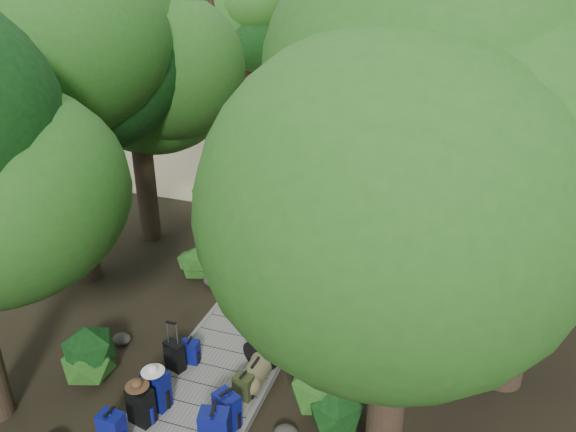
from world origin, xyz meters
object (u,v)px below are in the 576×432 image
(backpack_left_d, at_px, (190,351))
(lone_suitcase_on_sand, at_px, (357,175))
(suitcase_on_boardwalk, at_px, (175,356))
(backpack_right_c, at_px, (227,408))
(backpack_right_d, at_px, (243,385))
(duffel_right_khaki, at_px, (256,373))
(backpack_left_a, at_px, (112,429))
(duffel_right_black, at_px, (266,345))
(kayak, at_px, (273,143))
(backpack_left_c, at_px, (156,388))
(backpack_right_b, at_px, (215,429))
(backpack_left_b, at_px, (141,404))
(sun_lounger, at_px, (462,166))

(backpack_left_d, height_order, lone_suitcase_on_sand, backpack_left_d)
(suitcase_on_boardwalk, bearing_deg, backpack_right_c, -13.80)
(backpack_right_d, height_order, duffel_right_khaki, backpack_right_d)
(backpack_left_a, xyz_separation_m, duffel_right_black, (1.45, 2.79, -0.12))
(backpack_left_a, bearing_deg, suitcase_on_boardwalk, 92.46)
(lone_suitcase_on_sand, relative_size, kayak, 0.20)
(backpack_left_c, height_order, duffel_right_khaki, backpack_left_c)
(backpack_left_d, distance_m, backpack_right_b, 2.18)
(backpack_left_d, bearing_deg, duffel_right_khaki, -11.98)
(backpack_right_d, bearing_deg, kayak, 117.83)
(backpack_right_c, bearing_deg, lone_suitcase_on_sand, 117.21)
(kayak, bearing_deg, duffel_right_khaki, -69.51)
(suitcase_on_boardwalk, relative_size, lone_suitcase_on_sand, 0.97)
(backpack_left_b, relative_size, backpack_right_d, 1.47)
(sun_lounger, bearing_deg, backpack_left_a, -127.73)
(duffel_right_khaki, distance_m, suitcase_on_boardwalk, 1.54)
(backpack_right_d, bearing_deg, suitcase_on_boardwalk, 179.04)
(backpack_right_b, height_order, duffel_right_khaki, backpack_right_b)
(backpack_left_c, height_order, lone_suitcase_on_sand, backpack_left_c)
(lone_suitcase_on_sand, bearing_deg, backpack_left_c, -101.38)
(backpack_left_b, relative_size, duffel_right_black, 0.96)
(duffel_right_khaki, height_order, lone_suitcase_on_sand, lone_suitcase_on_sand)
(backpack_left_c, bearing_deg, duffel_right_black, 64.78)
(backpack_left_c, height_order, backpack_right_c, backpack_left_c)
(duffel_right_khaki, bearing_deg, backpack_left_a, -123.24)
(backpack_right_c, distance_m, sun_lounger, 13.76)
(duffel_right_khaki, height_order, duffel_right_black, duffel_right_black)
(backpack_right_b, relative_size, sun_lounger, 0.41)
(backpack_left_b, xyz_separation_m, backpack_right_d, (1.35, 1.04, -0.12))
(backpack_right_b, bearing_deg, backpack_right_c, 79.62)
(backpack_right_d, distance_m, sun_lounger, 13.10)
(kayak, bearing_deg, lone_suitcase_on_sand, -33.13)
(backpack_left_b, relative_size, backpack_left_c, 0.94)
(backpack_left_a, bearing_deg, duffel_right_khaki, 55.72)
(backpack_left_c, bearing_deg, backpack_right_d, 36.65)
(backpack_left_d, distance_m, lone_suitcase_on_sand, 10.25)
(backpack_right_c, relative_size, suitcase_on_boardwalk, 1.21)
(backpack_right_b, height_order, suitcase_on_boardwalk, backpack_right_b)
(backpack_right_b, distance_m, duffel_right_khaki, 1.60)
(backpack_left_d, xyz_separation_m, backpack_right_b, (1.33, -1.72, 0.16))
(backpack_left_a, xyz_separation_m, backpack_right_d, (1.48, 1.63, -0.11))
(duffel_right_khaki, xyz_separation_m, suitcase_on_boardwalk, (-1.53, -0.14, 0.08))
(backpack_left_a, relative_size, backpack_right_b, 0.88)
(kayak, bearing_deg, backpack_right_b, -71.52)
(backpack_left_c, bearing_deg, backpack_left_a, -90.88)
(backpack_left_a, height_order, kayak, backpack_left_a)
(backpack_left_b, height_order, backpack_right_c, backpack_left_b)
(kayak, xyz_separation_m, sun_lounger, (7.39, -0.81, 0.17))
(backpack_right_b, distance_m, sun_lounger, 14.25)
(backpack_right_c, height_order, lone_suitcase_on_sand, backpack_right_c)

